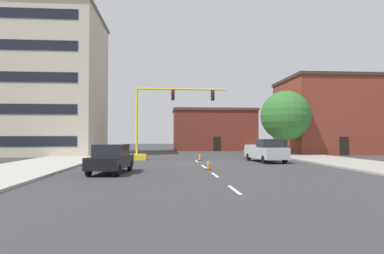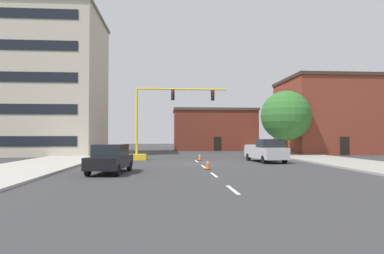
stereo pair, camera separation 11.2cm
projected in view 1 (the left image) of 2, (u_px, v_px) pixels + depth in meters
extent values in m
plane|color=#38383A|center=(200.00, 163.00, 28.03)|extent=(160.00, 160.00, 0.00)
cube|color=#B2ADA3|center=(73.00, 157.00, 35.02)|extent=(6.00, 56.00, 0.14)
cube|color=#9E998E|center=(304.00, 156.00, 36.98)|extent=(6.00, 56.00, 0.14)
cube|color=silver|center=(234.00, 190.00, 14.08)|extent=(0.16, 2.40, 0.01)
cube|color=silver|center=(215.00, 175.00, 19.56)|extent=(0.16, 2.40, 0.01)
cube|color=silver|center=(204.00, 167.00, 25.04)|extent=(0.16, 2.40, 0.01)
cube|color=silver|center=(197.00, 161.00, 30.52)|extent=(0.16, 2.40, 0.01)
cube|color=beige|center=(46.00, 86.00, 42.28)|extent=(13.13, 12.37, 17.06)
cube|color=slate|center=(47.00, 16.00, 42.53)|extent=(13.53, 12.77, 0.30)
cube|color=black|center=(25.00, 141.00, 35.90)|extent=(10.77, 0.06, 1.10)
cube|color=black|center=(25.00, 109.00, 35.99)|extent=(10.77, 0.06, 1.10)
cube|color=black|center=(26.00, 77.00, 36.09)|extent=(10.77, 0.06, 1.10)
cube|color=black|center=(26.00, 45.00, 36.19)|extent=(10.77, 0.06, 1.10)
cube|color=black|center=(26.00, 13.00, 36.29)|extent=(10.77, 0.06, 1.10)
cube|color=brown|center=(214.00, 131.00, 56.30)|extent=(13.10, 7.31, 6.32)
cube|color=#4C4238|center=(214.00, 111.00, 56.39)|extent=(13.40, 7.61, 0.40)
cube|color=black|center=(217.00, 144.00, 52.57)|extent=(1.10, 0.06, 2.20)
cube|color=brown|center=(323.00, 118.00, 45.58)|extent=(10.26, 10.54, 9.52)
cube|color=#3D2D23|center=(323.00, 81.00, 45.73)|extent=(10.56, 10.84, 0.40)
cube|color=black|center=(344.00, 146.00, 40.20)|extent=(1.10, 0.06, 2.20)
cube|color=yellow|center=(137.00, 157.00, 32.21)|extent=(1.80, 1.20, 0.55)
cylinder|color=yellow|center=(137.00, 121.00, 32.31)|extent=(0.20, 0.20, 6.20)
cylinder|color=yellow|center=(182.00, 89.00, 32.73)|extent=(8.52, 0.16, 0.16)
cube|color=black|center=(173.00, 95.00, 32.65)|extent=(0.32, 0.36, 0.95)
sphere|color=red|center=(173.00, 92.00, 32.47)|extent=(0.20, 0.20, 0.20)
sphere|color=#38280A|center=(173.00, 95.00, 32.46)|extent=(0.20, 0.20, 0.20)
sphere|color=black|center=(173.00, 98.00, 32.45)|extent=(0.20, 0.20, 0.20)
cube|color=black|center=(213.00, 96.00, 32.96)|extent=(0.32, 0.36, 0.95)
sphere|color=red|center=(213.00, 92.00, 32.78)|extent=(0.20, 0.20, 0.20)
sphere|color=#38280A|center=(213.00, 95.00, 32.77)|extent=(0.20, 0.20, 0.20)
sphere|color=black|center=(213.00, 98.00, 32.76)|extent=(0.20, 0.20, 0.20)
cylinder|color=#4C3823|center=(286.00, 145.00, 39.49)|extent=(0.36, 0.36, 2.47)
sphere|color=#33702D|center=(286.00, 116.00, 39.58)|extent=(5.78, 5.78, 5.78)
cube|color=#BCBCC1|center=(266.00, 153.00, 29.67)|extent=(2.52, 5.57, 0.95)
cube|color=#1E2328|center=(270.00, 143.00, 28.81)|extent=(2.01, 1.97, 0.70)
cube|color=#BCBCC1|center=(260.00, 146.00, 30.86)|extent=(2.27, 2.99, 0.16)
cylinder|color=black|center=(285.00, 159.00, 28.01)|extent=(0.29, 0.70, 0.68)
cylinder|color=black|center=(264.00, 160.00, 27.69)|extent=(0.29, 0.70, 0.68)
cylinder|color=black|center=(267.00, 157.00, 31.62)|extent=(0.29, 0.70, 0.68)
cylinder|color=black|center=(249.00, 157.00, 31.31)|extent=(0.29, 0.70, 0.68)
cube|color=black|center=(111.00, 162.00, 20.41)|extent=(2.34, 4.68, 0.70)
cube|color=#1E2328|center=(111.00, 150.00, 20.53)|extent=(1.95, 2.48, 0.70)
cylinder|color=black|center=(105.00, 165.00, 21.96)|extent=(0.29, 0.70, 0.68)
cylinder|color=black|center=(130.00, 166.00, 21.91)|extent=(0.29, 0.70, 0.68)
cylinder|color=black|center=(89.00, 170.00, 18.90)|extent=(0.29, 0.70, 0.68)
cylinder|color=black|center=(118.00, 170.00, 18.85)|extent=(0.29, 0.70, 0.68)
cube|color=black|center=(200.00, 160.00, 31.47)|extent=(0.36, 0.36, 0.04)
cone|color=orange|center=(200.00, 157.00, 31.48)|extent=(0.28, 0.28, 0.64)
cylinder|color=white|center=(200.00, 156.00, 31.48)|extent=(0.19, 0.19, 0.08)
cube|color=black|center=(208.00, 169.00, 22.67)|extent=(0.36, 0.36, 0.04)
cone|color=orange|center=(208.00, 164.00, 22.68)|extent=(0.28, 0.28, 0.69)
cylinder|color=white|center=(208.00, 163.00, 22.68)|extent=(0.19, 0.19, 0.08)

